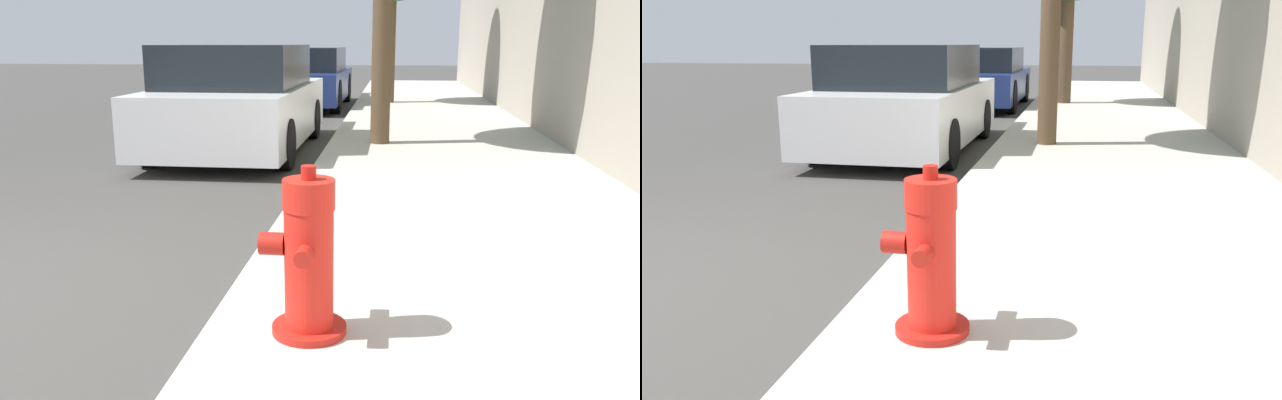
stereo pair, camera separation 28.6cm
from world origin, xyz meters
The scene contains 4 objects.
sidewalk_slab centered at (3.21, 0.00, 0.08)m, with size 3.06×40.00×0.15m.
fire_hydrant centered at (2.18, -0.29, 0.51)m, with size 0.40×0.41×0.79m.
parked_car_near centered at (0.45, 5.47, 0.69)m, with size 1.84×4.13×1.44m.
parked_car_mid centered at (0.49, 11.69, 0.67)m, with size 1.87×4.52×1.36m.
Camera 2 is at (2.83, -2.89, 1.46)m, focal length 35.00 mm.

